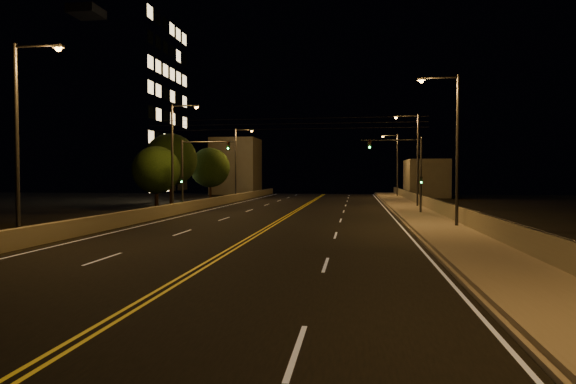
# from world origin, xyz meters

# --- Properties ---
(ground) EXTENTS (160.00, 160.00, 0.00)m
(ground) POSITION_xyz_m (0.00, 0.00, 0.00)
(ground) COLOR black
(ground) RESTS_ON ground
(road) EXTENTS (18.00, 120.00, 0.02)m
(road) POSITION_xyz_m (0.00, 20.00, 0.01)
(road) COLOR black
(road) RESTS_ON ground
(sidewalk) EXTENTS (3.60, 120.00, 0.30)m
(sidewalk) POSITION_xyz_m (10.80, 20.00, 0.15)
(sidewalk) COLOR gray
(sidewalk) RESTS_ON ground
(curb) EXTENTS (0.14, 120.00, 0.15)m
(curb) POSITION_xyz_m (8.93, 20.00, 0.07)
(curb) COLOR gray
(curb) RESTS_ON ground
(parapet_wall) EXTENTS (0.30, 120.00, 1.00)m
(parapet_wall) POSITION_xyz_m (12.45, 20.00, 0.80)
(parapet_wall) COLOR gray
(parapet_wall) RESTS_ON sidewalk
(jersey_barrier) EXTENTS (0.45, 120.00, 0.96)m
(jersey_barrier) POSITION_xyz_m (-9.82, 20.00, 0.48)
(jersey_barrier) COLOR gray
(jersey_barrier) RESTS_ON ground
(distant_building_right) EXTENTS (6.00, 10.00, 5.84)m
(distant_building_right) POSITION_xyz_m (16.50, 70.30, 2.92)
(distant_building_right) COLOR gray
(distant_building_right) RESTS_ON ground
(distant_building_left) EXTENTS (8.00, 8.00, 10.06)m
(distant_building_left) POSITION_xyz_m (-16.00, 77.69, 5.03)
(distant_building_left) COLOR gray
(distant_building_left) RESTS_ON ground
(parapet_rail) EXTENTS (0.06, 120.00, 0.06)m
(parapet_rail) POSITION_xyz_m (12.45, 20.00, 1.33)
(parapet_rail) COLOR black
(parapet_rail) RESTS_ON parapet_wall
(lane_markings) EXTENTS (17.32, 116.00, 0.00)m
(lane_markings) POSITION_xyz_m (0.00, 19.93, 0.02)
(lane_markings) COLOR silver
(lane_markings) RESTS_ON road
(streetlight_1) EXTENTS (2.55, 0.28, 9.56)m
(streetlight_1) POSITION_xyz_m (11.53, 23.16, 5.49)
(streetlight_1) COLOR #2D2D33
(streetlight_1) RESTS_ON ground
(streetlight_2) EXTENTS (2.55, 0.28, 9.56)m
(streetlight_2) POSITION_xyz_m (11.53, 42.30, 5.49)
(streetlight_2) COLOR #2D2D33
(streetlight_2) RESTS_ON ground
(streetlight_3) EXTENTS (2.55, 0.28, 9.56)m
(streetlight_3) POSITION_xyz_m (11.53, 66.42, 5.49)
(streetlight_3) COLOR #2D2D33
(streetlight_3) RESTS_ON ground
(streetlight_4) EXTENTS (2.55, 0.28, 9.56)m
(streetlight_4) POSITION_xyz_m (-9.93, 13.05, 5.49)
(streetlight_4) COLOR #2D2D33
(streetlight_4) RESTS_ON ground
(streetlight_5) EXTENTS (2.55, 0.28, 9.56)m
(streetlight_5) POSITION_xyz_m (-9.93, 32.40, 5.49)
(streetlight_5) COLOR #2D2D33
(streetlight_5) RESTS_ON ground
(streetlight_6) EXTENTS (2.55, 0.28, 9.56)m
(streetlight_6) POSITION_xyz_m (-9.93, 54.58, 5.49)
(streetlight_6) COLOR #2D2D33
(streetlight_6) RESTS_ON ground
(traffic_signal_right) EXTENTS (5.11, 0.31, 6.57)m
(traffic_signal_right) POSITION_xyz_m (10.05, 33.74, 4.11)
(traffic_signal_right) COLOR #2D2D33
(traffic_signal_right) RESTS_ON ground
(traffic_signal_left) EXTENTS (5.11, 0.31, 6.57)m
(traffic_signal_left) POSITION_xyz_m (-8.85, 33.74, 4.11)
(traffic_signal_left) COLOR #2D2D33
(traffic_signal_left) RESTS_ON ground
(overhead_wires) EXTENTS (22.00, 0.03, 0.83)m
(overhead_wires) POSITION_xyz_m (0.00, 29.50, 7.40)
(overhead_wires) COLOR black
(building_tower) EXTENTS (24.00, 15.00, 26.86)m
(building_tower) POSITION_xyz_m (-31.81, 55.74, 12.86)
(building_tower) COLOR gray
(building_tower) RESTS_ON ground
(tree_0) EXTENTS (4.59, 4.59, 6.22)m
(tree_0) POSITION_xyz_m (-13.51, 36.65, 3.92)
(tree_0) COLOR black
(tree_0) RESTS_ON ground
(tree_1) EXTENTS (6.11, 6.11, 8.28)m
(tree_1) POSITION_xyz_m (-15.86, 46.23, 5.22)
(tree_1) COLOR black
(tree_1) RESTS_ON ground
(tree_2) EXTENTS (5.16, 5.16, 7.00)m
(tree_2) POSITION_xyz_m (-13.22, 53.00, 4.41)
(tree_2) COLOR black
(tree_2) RESTS_ON ground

